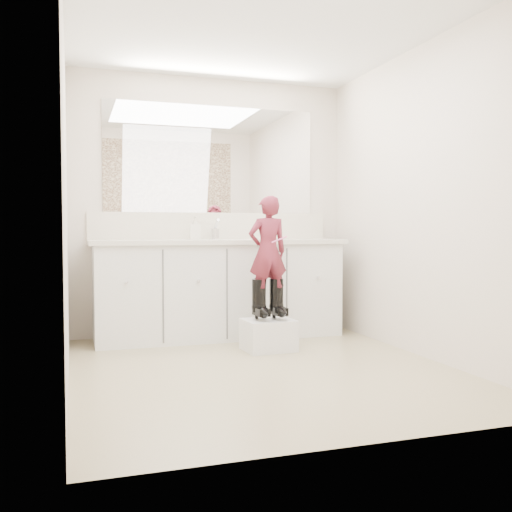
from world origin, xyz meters
name	(u,v)px	position (x,y,z in m)	size (l,w,h in m)	color
floor	(262,368)	(0.00, 0.00, 0.00)	(3.00, 3.00, 0.00)	#90845E
ceiling	(262,23)	(0.00, 0.00, 2.40)	(3.00, 3.00, 0.00)	white
wall_back	(212,206)	(0.00, 1.50, 1.20)	(2.60, 2.60, 0.00)	beige
wall_front	(369,180)	(0.00, -1.50, 1.20)	(2.60, 2.60, 0.00)	beige
wall_left	(66,195)	(-1.30, 0.00, 1.20)	(3.00, 3.00, 0.00)	beige
wall_right	(423,201)	(1.30, 0.00, 1.20)	(3.00, 3.00, 0.00)	beige
vanity_cabinet	(219,291)	(0.00, 1.23, 0.42)	(2.20, 0.55, 0.85)	silver
countertop	(219,242)	(0.00, 1.21, 0.87)	(2.28, 0.58, 0.04)	beige
backsplash	(212,226)	(0.00, 1.49, 1.02)	(2.28, 0.03, 0.25)	beige
mirror	(212,159)	(0.00, 1.49, 1.64)	(2.00, 0.02, 1.00)	white
dot_panel	(369,79)	(0.00, -1.49, 1.65)	(2.00, 0.01, 1.20)	#472819
faucet	(215,234)	(0.00, 1.38, 0.94)	(0.08, 0.08, 0.10)	silver
cup	(277,234)	(0.53, 1.15, 0.94)	(0.10, 0.10, 0.09)	beige
soap_bottle	(195,228)	(-0.21, 1.29, 0.99)	(0.09, 0.10, 0.21)	silver
step_stool	(268,335)	(0.24, 0.56, 0.13)	(0.39, 0.33, 0.25)	silver
boot_left	(259,299)	(0.17, 0.58, 0.42)	(0.12, 0.22, 0.33)	black
boot_right	(276,299)	(0.32, 0.58, 0.42)	(0.12, 0.22, 0.33)	black
toddler	(268,252)	(0.24, 0.58, 0.80)	(0.33, 0.22, 0.90)	#A83344
toothbrush	(279,239)	(0.31, 0.50, 0.90)	(0.01, 0.01, 0.14)	pink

